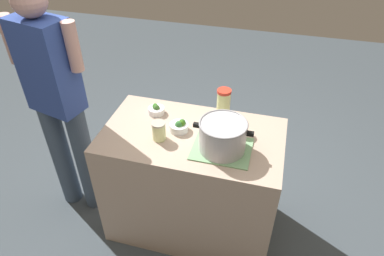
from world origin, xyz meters
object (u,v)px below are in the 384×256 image
person_cook (58,102)px  broccoli_bowl_front (156,110)px  mason_jar (159,131)px  cooking_pot (223,135)px  lemonade_pitcher (223,107)px  broccoli_bowl_center (180,126)px

person_cook → broccoli_bowl_front: bearing=-163.9°
mason_jar → person_cook: (0.73, -0.07, 0.03)m
cooking_pot → broccoli_bowl_front: cooking_pot is taller
cooking_pot → person_cook: bearing=-3.7°
broccoli_bowl_front → lemonade_pitcher: bearing=-179.9°
lemonade_pitcher → broccoli_bowl_center: 0.30m
mason_jar → person_cook: 0.74m
mason_jar → broccoli_bowl_center: (-0.10, -0.11, -0.03)m
lemonade_pitcher → broccoli_bowl_front: size_ratio=2.28×
broccoli_bowl_center → person_cook: person_cook is taller
broccoli_bowl_center → person_cook: size_ratio=0.07×
lemonade_pitcher → mason_jar: lemonade_pitcher is taller
broccoli_bowl_center → person_cook: bearing=2.7°
lemonade_pitcher → cooking_pot: bearing=100.6°
lemonade_pitcher → person_cook: (1.08, 0.18, -0.03)m
cooking_pot → broccoli_bowl_center: 0.32m
mason_jar → broccoli_bowl_center: mason_jar is taller
cooking_pot → mason_jar: cooking_pot is taller
cooking_pot → person_cook: person_cook is taller
lemonade_pitcher → mason_jar: bearing=36.5°
broccoli_bowl_front → broccoli_bowl_center: 0.25m
broccoli_bowl_front → person_cook: bearing=16.1°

